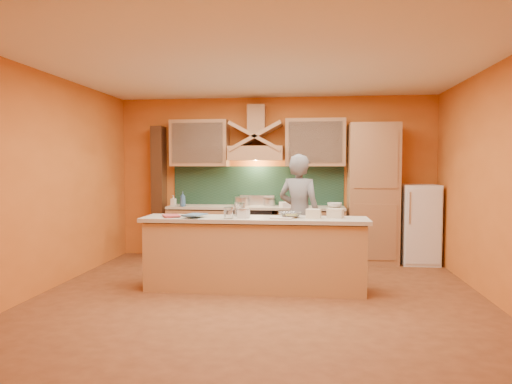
# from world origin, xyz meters

# --- Properties ---
(floor) EXTENTS (5.50, 5.00, 0.01)m
(floor) POSITION_xyz_m (0.00, 0.00, 0.00)
(floor) COLOR brown
(floor) RESTS_ON ground
(ceiling) EXTENTS (5.50, 5.00, 0.01)m
(ceiling) POSITION_xyz_m (0.00, 0.00, 2.80)
(ceiling) COLOR white
(ceiling) RESTS_ON wall_back
(wall_back) EXTENTS (5.50, 0.02, 2.80)m
(wall_back) POSITION_xyz_m (0.00, 2.50, 1.40)
(wall_back) COLOR orange
(wall_back) RESTS_ON floor
(wall_front) EXTENTS (5.50, 0.02, 2.80)m
(wall_front) POSITION_xyz_m (0.00, -2.50, 1.40)
(wall_front) COLOR orange
(wall_front) RESTS_ON floor
(wall_left) EXTENTS (0.02, 5.00, 2.80)m
(wall_left) POSITION_xyz_m (-2.75, 0.00, 1.40)
(wall_left) COLOR orange
(wall_left) RESTS_ON floor
(wall_right) EXTENTS (0.02, 5.00, 2.80)m
(wall_right) POSITION_xyz_m (2.75, 0.00, 1.40)
(wall_right) COLOR orange
(wall_right) RESTS_ON floor
(base_cabinet_left) EXTENTS (1.10, 0.60, 0.86)m
(base_cabinet_left) POSITION_xyz_m (-1.25, 2.20, 0.43)
(base_cabinet_left) COLOR #AA764D
(base_cabinet_left) RESTS_ON floor
(base_cabinet_right) EXTENTS (1.10, 0.60, 0.86)m
(base_cabinet_right) POSITION_xyz_m (0.65, 2.20, 0.43)
(base_cabinet_right) COLOR #AA764D
(base_cabinet_right) RESTS_ON floor
(counter_top) EXTENTS (3.00, 0.62, 0.04)m
(counter_top) POSITION_xyz_m (-0.30, 2.20, 0.90)
(counter_top) COLOR beige
(counter_top) RESTS_ON base_cabinet_left
(stove) EXTENTS (0.60, 0.58, 0.90)m
(stove) POSITION_xyz_m (-0.30, 2.20, 0.45)
(stove) COLOR black
(stove) RESTS_ON floor
(backsplash) EXTENTS (3.00, 0.03, 0.70)m
(backsplash) POSITION_xyz_m (-0.30, 2.48, 1.25)
(backsplash) COLOR #173427
(backsplash) RESTS_ON wall_back
(range_hood) EXTENTS (0.92, 0.50, 0.24)m
(range_hood) POSITION_xyz_m (-0.30, 2.25, 1.82)
(range_hood) COLOR #AA764D
(range_hood) RESTS_ON wall_back
(hood_chimney) EXTENTS (0.30, 0.30, 0.50)m
(hood_chimney) POSITION_xyz_m (-0.30, 2.35, 2.40)
(hood_chimney) COLOR #AA764D
(hood_chimney) RESTS_ON wall_back
(upper_cabinet_left) EXTENTS (1.00, 0.35, 0.80)m
(upper_cabinet_left) POSITION_xyz_m (-1.30, 2.33, 2.00)
(upper_cabinet_left) COLOR #AA764D
(upper_cabinet_left) RESTS_ON wall_back
(upper_cabinet_right) EXTENTS (1.00, 0.35, 0.80)m
(upper_cabinet_right) POSITION_xyz_m (0.70, 2.33, 2.00)
(upper_cabinet_right) COLOR #AA764D
(upper_cabinet_right) RESTS_ON wall_back
(pantry_column) EXTENTS (0.80, 0.60, 2.30)m
(pantry_column) POSITION_xyz_m (1.65, 2.20, 1.15)
(pantry_column) COLOR #AA764D
(pantry_column) RESTS_ON floor
(fridge) EXTENTS (0.58, 0.60, 1.30)m
(fridge) POSITION_xyz_m (2.40, 2.20, 0.65)
(fridge) COLOR white
(fridge) RESTS_ON floor
(trim_column_left) EXTENTS (0.20, 0.30, 2.30)m
(trim_column_left) POSITION_xyz_m (-2.05, 2.35, 1.15)
(trim_column_left) COLOR #472816
(trim_column_left) RESTS_ON floor
(island_body) EXTENTS (2.80, 0.55, 0.88)m
(island_body) POSITION_xyz_m (-0.10, 0.30, 0.44)
(island_body) COLOR tan
(island_body) RESTS_ON floor
(island_top) EXTENTS (2.90, 0.62, 0.05)m
(island_top) POSITION_xyz_m (-0.10, 0.30, 0.92)
(island_top) COLOR beige
(island_top) RESTS_ON island_body
(person) EXTENTS (0.76, 0.65, 1.78)m
(person) POSITION_xyz_m (0.46, 1.21, 0.89)
(person) COLOR slate
(person) RESTS_ON floor
(pot_large) EXTENTS (0.27, 0.27, 0.15)m
(pot_large) POSITION_xyz_m (-0.53, 2.20, 0.98)
(pot_large) COLOR silver
(pot_large) RESTS_ON stove
(pot_small) EXTENTS (0.25, 0.25, 0.14)m
(pot_small) POSITION_xyz_m (-0.08, 2.29, 0.97)
(pot_small) COLOR silver
(pot_small) RESTS_ON stove
(soap_bottle_a) EXTENTS (0.09, 0.09, 0.17)m
(soap_bottle_a) POSITION_xyz_m (-1.75, 2.21, 1.01)
(soap_bottle_a) COLOR silver
(soap_bottle_a) RESTS_ON counter_top
(soap_bottle_b) EXTENTS (0.12, 0.12, 0.25)m
(soap_bottle_b) POSITION_xyz_m (-1.52, 1.99, 1.05)
(soap_bottle_b) COLOR #335B8E
(soap_bottle_b) RESTS_ON counter_top
(bowl_back) EXTENTS (0.24, 0.24, 0.08)m
(bowl_back) POSITION_xyz_m (1.03, 2.12, 0.96)
(bowl_back) COLOR white
(bowl_back) RESTS_ON counter_top
(dish_rack) EXTENTS (0.31, 0.28, 0.09)m
(dish_rack) POSITION_xyz_m (0.26, 2.04, 0.96)
(dish_rack) COLOR white
(dish_rack) RESTS_ON counter_top
(book_lower) EXTENTS (0.31, 0.34, 0.03)m
(book_lower) POSITION_xyz_m (-1.27, 0.18, 0.96)
(book_lower) COLOR #B03F41
(book_lower) RESTS_ON island_top
(book_upper) EXTENTS (0.30, 0.36, 0.02)m
(book_upper) POSITION_xyz_m (-0.96, 0.21, 0.98)
(book_upper) COLOR #3C6185
(book_upper) RESTS_ON island_top
(jar_large) EXTENTS (0.17, 0.17, 0.17)m
(jar_large) POSITION_xyz_m (-0.31, 0.44, 1.03)
(jar_large) COLOR silver
(jar_large) RESTS_ON island_top
(jar_small) EXTENTS (0.16, 0.16, 0.14)m
(jar_small) POSITION_xyz_m (-0.41, 0.14, 1.02)
(jar_small) COLOR white
(jar_small) RESTS_ON island_top
(kitchen_scale) EXTENTS (0.15, 0.15, 0.10)m
(kitchen_scale) POSITION_xyz_m (-0.23, 0.21, 1.00)
(kitchen_scale) COLOR silver
(kitchen_scale) RESTS_ON island_top
(mixing_bowl) EXTENTS (0.38, 0.38, 0.07)m
(mixing_bowl) POSITION_xyz_m (0.36, 0.33, 0.98)
(mixing_bowl) COLOR white
(mixing_bowl) RESTS_ON island_top
(cloth) EXTENTS (0.31, 0.26, 0.02)m
(cloth) POSITION_xyz_m (0.26, 0.21, 0.95)
(cloth) COLOR beige
(cloth) RESTS_ON island_top
(grocery_bag_a) EXTENTS (0.20, 0.17, 0.12)m
(grocery_bag_a) POSITION_xyz_m (0.65, 0.29, 1.00)
(grocery_bag_a) COLOR beige
(grocery_bag_a) RESTS_ON island_top
(grocery_bag_b) EXTENTS (0.23, 0.20, 0.12)m
(grocery_bag_b) POSITION_xyz_m (0.93, 0.37, 1.00)
(grocery_bag_b) COLOR beige
(grocery_bag_b) RESTS_ON island_top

